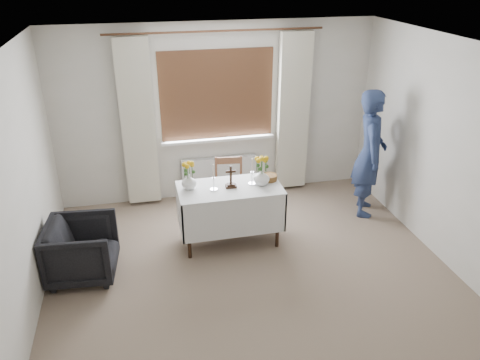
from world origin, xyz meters
name	(u,v)px	position (x,y,z in m)	size (l,w,h in m)	color
ground	(262,297)	(0.00, 0.00, 0.00)	(5.00, 5.00, 0.00)	#88725E
altar_table	(230,215)	(-0.11, 1.13, 0.38)	(1.24, 0.64, 0.76)	white
wooden_chair	(230,191)	(0.01, 1.69, 0.43)	(0.39, 0.39, 0.85)	#532E1C
armchair	(82,250)	(-1.83, 0.82, 0.33)	(0.71, 0.73, 0.67)	black
person	(370,154)	(1.88, 1.49, 0.87)	(0.64, 0.42, 1.74)	navy
radiator	(219,177)	(0.00, 2.42, 0.30)	(1.10, 0.10, 0.60)	silver
wooden_cross	(231,177)	(-0.09, 1.13, 0.90)	(0.13, 0.09, 0.27)	black
candlestick_left	(214,177)	(-0.30, 1.10, 0.92)	(0.09, 0.09, 0.33)	silver
candlestick_right	(252,171)	(0.18, 1.16, 0.93)	(0.09, 0.09, 0.33)	silver
flower_vase_left	(189,181)	(-0.58, 1.20, 0.86)	(0.18, 0.18, 0.19)	silver
flower_vase_right	(262,177)	(0.28, 1.11, 0.86)	(0.19, 0.19, 0.20)	silver
wicker_basket	(269,177)	(0.41, 1.22, 0.80)	(0.19, 0.19, 0.07)	brown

